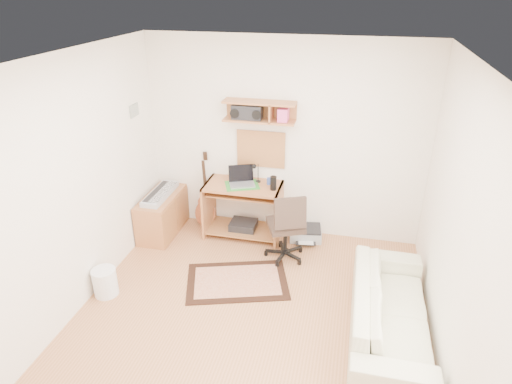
% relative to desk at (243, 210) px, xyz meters
% --- Properties ---
extents(floor, '(3.60, 4.00, 0.01)m').
position_rel_desk_xyz_m(floor, '(0.48, -1.73, -0.38)').
color(floor, '#BE7E4F').
rests_on(floor, ground).
extents(ceiling, '(3.60, 4.00, 0.01)m').
position_rel_desk_xyz_m(ceiling, '(0.48, -1.73, 2.23)').
color(ceiling, white).
rests_on(ceiling, ground).
extents(back_wall, '(3.60, 0.01, 2.60)m').
position_rel_desk_xyz_m(back_wall, '(0.48, 0.28, 0.93)').
color(back_wall, white).
rests_on(back_wall, ground).
extents(left_wall, '(0.01, 4.00, 2.60)m').
position_rel_desk_xyz_m(left_wall, '(-1.32, -1.73, 0.93)').
color(left_wall, white).
rests_on(left_wall, ground).
extents(right_wall, '(0.01, 4.00, 2.60)m').
position_rel_desk_xyz_m(right_wall, '(2.29, -1.73, 0.93)').
color(right_wall, white).
rests_on(right_wall, ground).
extents(wall_shelf, '(0.90, 0.25, 0.26)m').
position_rel_desk_xyz_m(wall_shelf, '(0.18, 0.15, 1.32)').
color(wall_shelf, '#B67040').
rests_on(wall_shelf, back_wall).
extents(cork_board, '(0.64, 0.03, 0.49)m').
position_rel_desk_xyz_m(cork_board, '(0.18, 0.25, 0.79)').
color(cork_board, tan).
rests_on(cork_board, back_wall).
extents(wall_photo, '(0.02, 0.20, 0.15)m').
position_rel_desk_xyz_m(wall_photo, '(-1.30, -0.23, 1.34)').
color(wall_photo, '#4C8CBF').
rests_on(wall_photo, left_wall).
extents(desk, '(1.00, 0.55, 0.75)m').
position_rel_desk_xyz_m(desk, '(0.00, 0.00, 0.00)').
color(desk, '#B67040').
rests_on(desk, floor).
extents(laptop, '(0.42, 0.42, 0.25)m').
position_rel_desk_xyz_m(laptop, '(-0.01, -0.02, 0.50)').
color(laptop, silver).
rests_on(laptop, desk).
extents(speaker, '(0.08, 0.08, 0.18)m').
position_rel_desk_xyz_m(speaker, '(0.41, -0.05, 0.47)').
color(speaker, black).
rests_on(speaker, desk).
extents(desk_lamp, '(0.09, 0.09, 0.26)m').
position_rel_desk_xyz_m(desk_lamp, '(0.17, 0.14, 0.51)').
color(desk_lamp, black).
rests_on(desk_lamp, desk).
extents(pencil_cup, '(0.06, 0.06, 0.09)m').
position_rel_desk_xyz_m(pencil_cup, '(0.33, 0.10, 0.42)').
color(pencil_cup, '#3651A3').
rests_on(pencil_cup, desk).
extents(boombox, '(0.37, 0.17, 0.19)m').
position_rel_desk_xyz_m(boombox, '(0.03, 0.15, 1.30)').
color(boombox, black).
rests_on(boombox, wall_shelf).
extents(rug, '(1.33, 1.08, 0.02)m').
position_rel_desk_xyz_m(rug, '(0.19, -1.04, -0.37)').
color(rug, beige).
rests_on(rug, floor).
extents(task_chair, '(0.62, 0.62, 0.93)m').
position_rel_desk_xyz_m(task_chair, '(0.64, -0.41, 0.09)').
color(task_chair, '#32251E').
rests_on(task_chair, floor).
extents(cabinet, '(0.40, 0.90, 0.55)m').
position_rel_desk_xyz_m(cabinet, '(-1.10, -0.18, -0.10)').
color(cabinet, '#B67040').
rests_on(cabinet, floor).
extents(music_keyboard, '(0.23, 0.75, 0.07)m').
position_rel_desk_xyz_m(music_keyboard, '(-1.10, -0.18, 0.21)').
color(music_keyboard, '#B2B5BA').
rests_on(music_keyboard, cabinet).
extents(guitar, '(0.31, 0.22, 1.08)m').
position_rel_desk_xyz_m(guitar, '(-0.59, 0.13, 0.17)').
color(guitar, '#B05C36').
rests_on(guitar, floor).
extents(waste_basket, '(0.29, 0.29, 0.32)m').
position_rel_desk_xyz_m(waste_basket, '(-1.17, -1.58, -0.22)').
color(waste_basket, white).
rests_on(waste_basket, floor).
extents(printer, '(0.46, 0.39, 0.16)m').
position_rel_desk_xyz_m(printer, '(0.84, 0.09, -0.29)').
color(printer, '#A5A8AA').
rests_on(printer, floor).
extents(sofa, '(0.54, 1.86, 0.73)m').
position_rel_desk_xyz_m(sofa, '(1.86, -1.50, -0.01)').
color(sofa, beige).
rests_on(sofa, floor).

